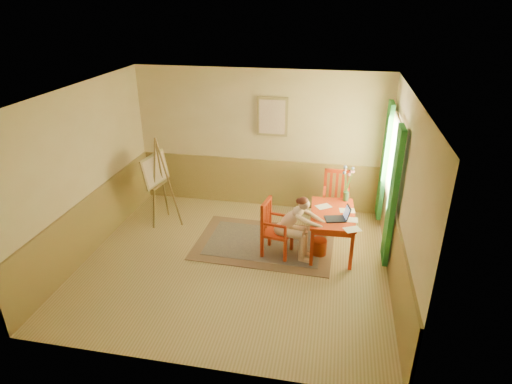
% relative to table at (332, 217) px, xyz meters
% --- Properties ---
extents(room, '(5.04, 4.54, 2.84)m').
position_rel_table_xyz_m(room, '(-1.53, -0.68, 0.77)').
color(room, tan).
rests_on(room, ground).
extents(wainscot, '(5.00, 4.50, 1.00)m').
position_rel_table_xyz_m(wainscot, '(-1.53, 0.11, -0.13)').
color(wainscot, '#A78D4E').
rests_on(wainscot, room).
extents(window, '(0.12, 2.01, 2.20)m').
position_rel_table_xyz_m(window, '(0.88, 0.42, 0.71)').
color(window, white).
rests_on(window, room).
extents(wall_portrait, '(0.60, 0.05, 0.76)m').
position_rel_table_xyz_m(wall_portrait, '(-1.28, 1.52, 1.27)').
color(wall_portrait, '#9D8852').
rests_on(wall_portrait, room).
extents(rug, '(2.45, 1.67, 0.02)m').
position_rel_table_xyz_m(rug, '(-1.15, -0.03, -0.62)').
color(rug, '#8C7251').
rests_on(rug, room).
extents(table, '(0.77, 1.23, 0.72)m').
position_rel_table_xyz_m(table, '(0.00, 0.00, 0.00)').
color(table, '#B22F0C').
rests_on(table, room).
extents(chair_left, '(0.52, 0.50, 0.98)m').
position_rel_table_xyz_m(chair_left, '(-0.93, -0.30, -0.14)').
color(chair_left, '#B22F0C').
rests_on(chair_left, room).
extents(chair_back, '(0.48, 0.50, 1.10)m').
position_rel_table_xyz_m(chair_back, '(0.04, 0.86, -0.08)').
color(chair_back, '#B22F0C').
rests_on(chair_back, room).
extents(figure, '(0.87, 0.44, 1.14)m').
position_rel_table_xyz_m(figure, '(-0.61, -0.35, -0.00)').
color(figure, beige).
rests_on(figure, room).
extents(laptop, '(0.43, 0.32, 0.24)m').
position_rel_table_xyz_m(laptop, '(0.10, -0.22, 0.14)').
color(laptop, '#1E2338').
rests_on(laptop, table).
extents(papers, '(0.79, 1.01, 0.00)m').
position_rel_table_xyz_m(papers, '(0.17, -0.10, 0.09)').
color(papers, white).
rests_on(papers, table).
extents(vase, '(0.21, 0.31, 0.63)m').
position_rel_table_xyz_m(vase, '(0.21, 0.54, 0.38)').
color(vase, '#3F724C').
rests_on(vase, table).
extents(wastebasket, '(0.27, 0.27, 0.28)m').
position_rel_table_xyz_m(wastebasket, '(-0.18, -0.19, -0.49)').
color(wastebasket, '#AD320C').
rests_on(wastebasket, room).
extents(easel, '(0.62, 0.77, 1.72)m').
position_rel_table_xyz_m(easel, '(-3.27, 0.42, 0.38)').
color(easel, olive).
rests_on(easel, room).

